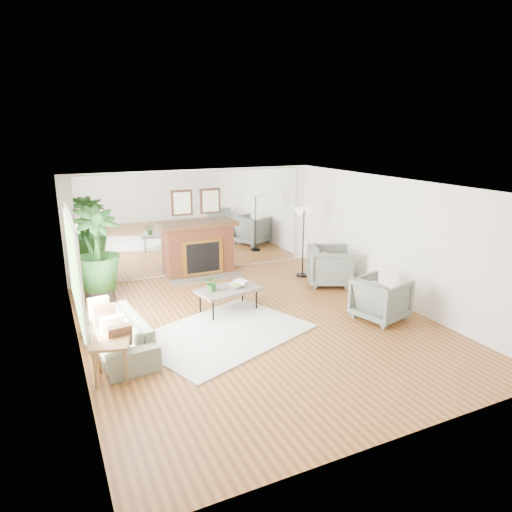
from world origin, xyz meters
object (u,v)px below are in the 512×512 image
armchair_front (381,299)px  potted_ficus (96,252)px  sofa (117,335)px  floor_lamp (304,218)px  fireplace (200,248)px  side_table (111,348)px  coffee_table (228,290)px  armchair_back (330,266)px

armchair_front → potted_ficus: size_ratio=0.44×
sofa → potted_ficus: potted_ficus is taller
sofa → floor_lamp: 5.20m
fireplace → potted_ficus: size_ratio=1.05×
potted_ficus → armchair_front: bearing=-34.2°
side_table → potted_ficus: 3.27m
floor_lamp → coffee_table: bearing=-151.7°
side_table → potted_ficus: size_ratio=0.31×
fireplace → coffee_table: (-0.25, -2.44, -0.23)m
sofa → fireplace: bearing=136.5°
coffee_table → floor_lamp: size_ratio=0.76×
side_table → floor_lamp: size_ratio=0.37×
fireplace → potted_ficus: fireplace is taller
fireplace → floor_lamp: size_ratio=1.23×
side_table → sofa: bearing=76.4°
coffee_table → potted_ficus: potted_ficus is taller
coffee_table → armchair_front: size_ratio=1.47×
fireplace → armchair_back: fireplace is taller
potted_ficus → coffee_table: bearing=-36.4°
fireplace → side_table: size_ratio=3.33×
armchair_back → armchair_front: 2.05m
side_table → floor_lamp: bearing=31.1°
armchair_back → floor_lamp: (-0.24, 0.79, 0.98)m
coffee_table → potted_ficus: size_ratio=0.65×
coffee_table → sofa: 2.34m
armchair_front → potted_ficus: bearing=40.7°
fireplace → armchair_front: bearing=-61.3°
potted_ficus → floor_lamp: size_ratio=1.17×
side_table → armchair_back: bearing=22.8°
armchair_front → floor_lamp: (0.01, 2.82, 1.03)m
armchair_back → potted_ficus: 4.99m
potted_ficus → floor_lamp: bearing=-3.7°
floor_lamp → potted_ficus: bearing=176.3°
armchair_front → side_table: 4.81m
fireplace → sofa: (-2.45, -3.22, -0.38)m
fireplace → sofa: fireplace is taller
fireplace → sofa: 4.07m
coffee_table → side_table: 2.89m
coffee_table → potted_ficus: 2.77m
coffee_table → floor_lamp: floor_lamp is taller
coffee_table → potted_ficus: (-2.17, 1.60, 0.61)m
sofa → potted_ficus: 2.50m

